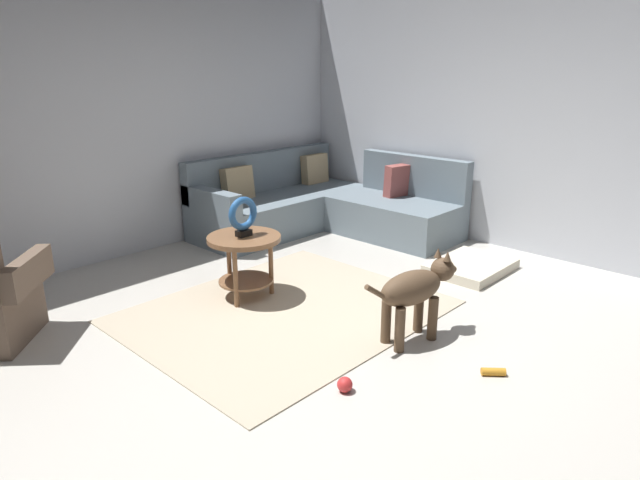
{
  "coord_description": "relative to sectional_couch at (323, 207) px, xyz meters",
  "views": [
    {
      "loc": [
        -2.54,
        -2.22,
        1.86
      ],
      "look_at": [
        0.45,
        0.6,
        0.55
      ],
      "focal_mm": 30.82,
      "sensor_mm": 36.0,
      "label": 1
    }
  ],
  "objects": [
    {
      "name": "sectional_couch",
      "position": [
        0.0,
        0.0,
        0.0
      ],
      "size": [
        2.2,
        2.25,
        0.88
      ],
      "color": "slate",
      "rests_on": "ground_plane"
    },
    {
      "name": "dog_bed_mat",
      "position": [
        -0.01,
        -1.93,
        -0.25
      ],
      "size": [
        0.8,
        0.6,
        0.09
      ],
      "primitive_type": "cube",
      "color": "beige",
      "rests_on": "ground_plane"
    },
    {
      "name": "wall_right",
      "position": [
        0.95,
        -2.01,
        1.06
      ],
      "size": [
        0.12,
        6.0,
        2.7
      ],
      "primitive_type": "cube",
      "color": "silver",
      "rests_on": "ground_plane"
    },
    {
      "name": "dog",
      "position": [
        -1.53,
        -2.31,
        0.09
      ],
      "size": [
        0.84,
        0.32,
        0.63
      ],
      "rotation": [
        0.0,
        0.0,
        4.5
      ],
      "color": "brown",
      "rests_on": "ground_plane"
    },
    {
      "name": "area_rug",
      "position": [
        -1.84,
        -1.31,
        -0.29
      ],
      "size": [
        2.3,
        1.9,
        0.01
      ],
      "primitive_type": "cube",
      "color": "#BCAD93",
      "rests_on": "ground_plane"
    },
    {
      "name": "torus_sculpture",
      "position": [
        -1.87,
        -0.87,
        0.42
      ],
      "size": [
        0.28,
        0.08,
        0.33
      ],
      "color": "black",
      "rests_on": "side_table"
    },
    {
      "name": "dog_toy_rope",
      "position": [
        -1.58,
        -2.95,
        -0.27
      ],
      "size": [
        0.14,
        0.15,
        0.05
      ],
      "primitive_type": "cylinder",
      "rotation": [
        0.0,
        1.57,
        2.28
      ],
      "color": "orange",
      "rests_on": "ground_plane"
    },
    {
      "name": "dog_toy_ball",
      "position": [
        -2.36,
        -2.39,
        -0.25
      ],
      "size": [
        0.09,
        0.09,
        0.09
      ],
      "primitive_type": "sphere",
      "color": "red",
      "rests_on": "ground_plane"
    },
    {
      "name": "side_table",
      "position": [
        -1.87,
        -0.87,
        0.12
      ],
      "size": [
        0.6,
        0.6,
        0.54
      ],
      "color": "brown",
      "rests_on": "ground_plane"
    },
    {
      "name": "wall_back",
      "position": [
        -1.99,
        0.93,
        1.06
      ],
      "size": [
        6.0,
        0.12,
        2.7
      ],
      "primitive_type": "cube",
      "color": "silver",
      "rests_on": "ground_plane"
    },
    {
      "name": "ground_plane",
      "position": [
        -1.99,
        -2.01,
        -0.34
      ],
      "size": [
        6.0,
        6.0,
        0.1
      ],
      "primitive_type": "cube",
      "color": "beige"
    }
  ]
}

